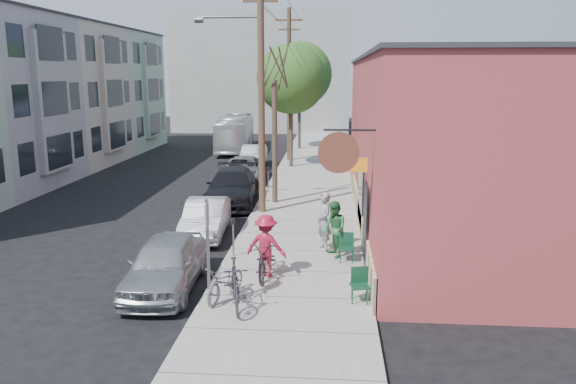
# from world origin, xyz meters

# --- Properties ---
(ground) EXTENTS (120.00, 120.00, 0.00)m
(ground) POSITION_xyz_m (0.00, 0.00, 0.00)
(ground) COLOR black
(sidewalk) EXTENTS (4.50, 58.00, 0.15)m
(sidewalk) POSITION_xyz_m (4.25, 11.00, 0.07)
(sidewalk) COLOR #9D9891
(sidewalk) RESTS_ON ground
(cafe_building) EXTENTS (6.60, 20.20, 6.61)m
(cafe_building) POSITION_xyz_m (8.99, 4.99, 3.30)
(cafe_building) COLOR #9E3B3B
(cafe_building) RESTS_ON ground
(apartment_row) EXTENTS (6.30, 32.00, 9.00)m
(apartment_row) POSITION_xyz_m (-11.85, 14.00, 4.50)
(apartment_row) COLOR #9AB296
(apartment_row) RESTS_ON ground
(end_cap_building) EXTENTS (18.00, 8.00, 12.00)m
(end_cap_building) POSITION_xyz_m (-2.00, 42.00, 6.00)
(end_cap_building) COLOR #959692
(end_cap_building) RESTS_ON ground
(sign_post) EXTENTS (0.07, 0.45, 2.80)m
(sign_post) POSITION_xyz_m (2.35, -4.80, 1.83)
(sign_post) COLOR slate
(sign_post) RESTS_ON sidewalk
(parking_meter_near) EXTENTS (0.14, 0.14, 1.24)m
(parking_meter_near) POSITION_xyz_m (2.25, -0.72, 0.98)
(parking_meter_near) COLOR slate
(parking_meter_near) RESTS_ON sidewalk
(parking_meter_far) EXTENTS (0.14, 0.14, 1.24)m
(parking_meter_far) POSITION_xyz_m (2.25, 9.25, 0.98)
(parking_meter_far) COLOR slate
(parking_meter_far) RESTS_ON sidewalk
(utility_pole_near) EXTENTS (3.57, 0.28, 10.00)m
(utility_pole_near) POSITION_xyz_m (2.39, 5.28, 5.41)
(utility_pole_near) COLOR #503A28
(utility_pole_near) RESTS_ON sidewalk
(utility_pole_far) EXTENTS (1.80, 0.28, 10.00)m
(utility_pole_far) POSITION_xyz_m (2.45, 20.12, 5.34)
(utility_pole_far) COLOR #503A28
(utility_pole_far) RESTS_ON sidewalk
(tree_bare) EXTENTS (0.24, 0.24, 5.50)m
(tree_bare) POSITION_xyz_m (2.80, 7.14, 2.90)
(tree_bare) COLOR #44392C
(tree_bare) RESTS_ON sidewalk
(tree_leafy_mid) EXTENTS (4.32, 4.32, 7.62)m
(tree_leafy_mid) POSITION_xyz_m (2.80, 17.29, 5.60)
(tree_leafy_mid) COLOR #44392C
(tree_leafy_mid) RESTS_ON sidewalk
(tree_leafy_far) EXTENTS (4.98, 4.98, 8.22)m
(tree_leafy_far) POSITION_xyz_m (2.80, 26.11, 5.87)
(tree_leafy_far) COLOR #44392C
(tree_leafy_far) RESTS_ON sidewalk
(patio_chair_a) EXTENTS (0.54, 0.54, 0.88)m
(patio_chair_a) POSITION_xyz_m (5.88, -0.97, 0.59)
(patio_chair_a) COLOR #113C25
(patio_chair_a) RESTS_ON sidewalk
(patio_chair_b) EXTENTS (0.60, 0.60, 0.88)m
(patio_chair_b) POSITION_xyz_m (6.14, -4.16, 0.59)
(patio_chair_b) COLOR #113C25
(patio_chair_b) RESTS_ON sidewalk
(patron_grey) EXTENTS (0.71, 0.84, 1.96)m
(patron_grey) POSITION_xyz_m (5.15, 0.21, 1.13)
(patron_grey) COLOR gray
(patron_grey) RESTS_ON sidewalk
(patron_green) EXTENTS (0.97, 1.08, 1.81)m
(patron_green) POSITION_xyz_m (5.49, -0.53, 1.06)
(patron_green) COLOR #2D713C
(patron_green) RESTS_ON sidewalk
(cyclist) EXTENTS (1.31, 0.93, 1.84)m
(cyclist) POSITION_xyz_m (3.52, -2.48, 1.07)
(cyclist) COLOR maroon
(cyclist) RESTS_ON sidewalk
(cyclist_bike) EXTENTS (0.81, 2.17, 1.13)m
(cyclist_bike) POSITION_xyz_m (3.52, -2.48, 0.72)
(cyclist_bike) COLOR black
(cyclist_bike) RESTS_ON sidewalk
(parked_bike_a) EXTENTS (1.01, 2.08, 1.20)m
(parked_bike_a) POSITION_xyz_m (3.00, -4.76, 0.75)
(parked_bike_a) COLOR black
(parked_bike_a) RESTS_ON sidewalk
(parked_bike_b) EXTENTS (1.18, 1.88, 0.93)m
(parked_bike_b) POSITION_xyz_m (2.66, -4.20, 0.62)
(parked_bike_b) COLOR slate
(parked_bike_b) RESTS_ON sidewalk
(car_0) EXTENTS (1.96, 4.49, 1.51)m
(car_0) POSITION_xyz_m (0.80, -3.36, 0.75)
(car_0) COLOR #999DA0
(car_0) RESTS_ON ground
(car_1) EXTENTS (1.72, 4.21, 1.36)m
(car_1) POSITION_xyz_m (0.74, 1.98, 0.68)
(car_1) COLOR silver
(car_1) RESTS_ON ground
(car_2) EXTENTS (2.66, 5.64, 1.59)m
(car_2) POSITION_xyz_m (0.80, 7.27, 0.79)
(car_2) COLOR black
(car_2) RESTS_ON ground
(car_3) EXTENTS (2.37, 4.86, 1.33)m
(car_3) POSITION_xyz_m (0.41, 12.90, 0.66)
(car_3) COLOR gray
(car_3) RESTS_ON ground
(car_4) EXTENTS (1.57, 4.22, 1.38)m
(car_4) POSITION_xyz_m (0.31, 17.88, 0.69)
(car_4) COLOR #A9ACB0
(car_4) RESTS_ON ground
(bus) EXTENTS (3.10, 9.95, 2.73)m
(bus) POSITION_xyz_m (-2.23, 25.79, 1.36)
(bus) COLOR white
(bus) RESTS_ON ground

